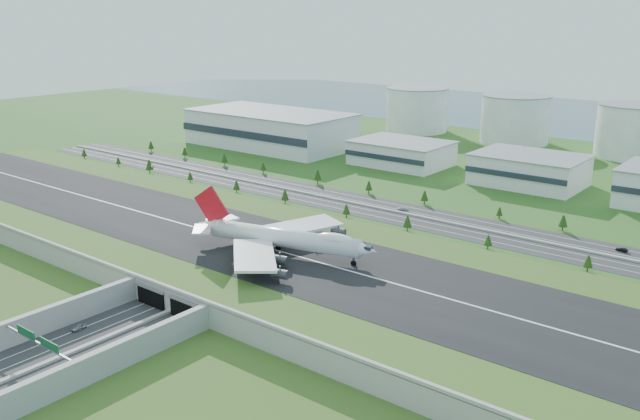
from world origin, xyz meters
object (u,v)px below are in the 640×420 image
Objects in this scene: car_2 at (143,343)px; car_4 at (152,166)px; car_5 at (622,250)px; car_7 at (403,208)px; car_0 at (78,327)px; fuel_tank_a at (417,110)px; boeing_747 at (282,238)px.

car_4 is (-191.60, 153.84, -0.03)m from car_2.
car_5 is 103.20m from car_7.
car_7 reaches higher than car_2.
car_0 is at bearing -116.87° from car_4.
car_2 is at bearing -111.98° from car_4.
car_0 is 24.62m from car_2.
fuel_tank_a reaches higher than car_7.
car_5 is (92.63, 105.70, -13.69)m from boeing_747.
car_7 is at bearing 82.02° from boeing_747.
car_4 is at bearing 141.48° from boeing_747.
car_7 is (-15.57, 170.05, 0.03)m from car_2.
car_0 is (-18.74, -74.48, -13.63)m from boeing_747.
fuel_tank_a is 10.46× the size of car_5.
boeing_747 is 14.98× the size of car_0.
car_7 is at bearing -60.93° from fuel_tank_a.
car_7 is (-10.50, 101.83, -13.69)m from boeing_747.
car_7 is at bearing -65.90° from car_2.
fuel_tank_a is at bearing 98.32° from boeing_747.
fuel_tank_a is 301.26m from car_5.
fuel_tank_a reaches higher than car_2.
car_2 is at bearing -12.32° from car_7.
car_7 is (-103.13, -3.87, -0.00)m from car_5.
car_2 is (132.01, -379.52, -16.63)m from fuel_tank_a.
car_5 reaches higher than car_4.
car_0 is 0.91× the size of car_2.
boeing_747 is at bearing -97.87° from car_4.
fuel_tank_a is at bearing -51.95° from car_2.
fuel_tank_a is at bearing 1.99° from car_4.
car_5 is 0.89× the size of car_7.
boeing_747 is 17.46× the size of car_4.
car_0 reaches higher than car_5.
car_0 is (108.20, -385.77, -16.54)m from fuel_tank_a.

